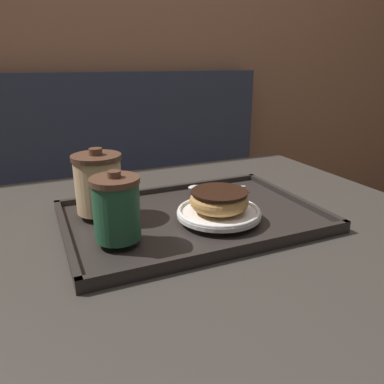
{
  "coord_description": "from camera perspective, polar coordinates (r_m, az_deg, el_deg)",
  "views": [
    {
      "loc": [
        -0.31,
        -0.63,
        1.04
      ],
      "look_at": [
        -0.02,
        0.03,
        0.79
      ],
      "focal_mm": 35.0,
      "sensor_mm": 36.0,
      "label": 1
    }
  ],
  "objects": [
    {
      "name": "wall_behind",
      "position": [
        1.76,
        -14.77,
        23.91
      ],
      "size": [
        8.0,
        0.05,
        2.4
      ],
      "color": "#9E6B4C",
      "rests_on": "ground_plane"
    },
    {
      "name": "booth_bench",
      "position": [
        1.7,
        -9.18,
        -6.23
      ],
      "size": [
        1.33,
        0.44,
        1.0
      ],
      "color": "#33384C",
      "rests_on": "ground_plane"
    },
    {
      "name": "cafe_table",
      "position": [
        0.85,
        2.31,
        -15.43
      ],
      "size": [
        0.99,
        0.9,
        0.73
      ],
      "color": "#38332D",
      "rests_on": "ground_plane"
    },
    {
      "name": "serving_tray",
      "position": [
        0.78,
        -0.0,
        -3.95
      ],
      "size": [
        0.51,
        0.35,
        0.02
      ],
      "color": "#282321",
      "rests_on": "cafe_table"
    },
    {
      "name": "coffee_cup_front",
      "position": [
        0.64,
        -11.43,
        -2.39
      ],
      "size": [
        0.08,
        0.08,
        0.12
      ],
      "color": "#235638",
      "rests_on": "serving_tray"
    },
    {
      "name": "coffee_cup_rear",
      "position": [
        0.77,
        -14.09,
        1.35
      ],
      "size": [
        0.1,
        0.1,
        0.13
      ],
      "color": "#E0B784",
      "rests_on": "serving_tray"
    },
    {
      "name": "plate_with_chocolate_donut",
      "position": [
        0.75,
        4.11,
        -3.06
      ],
      "size": [
        0.17,
        0.17,
        0.01
      ],
      "color": "white",
      "rests_on": "serving_tray"
    },
    {
      "name": "donut_chocolate_glazed",
      "position": [
        0.74,
        4.16,
        -1.19
      ],
      "size": [
        0.12,
        0.12,
        0.04
      ],
      "color": "tan",
      "rests_on": "plate_with_chocolate_donut"
    },
    {
      "name": "spoon",
      "position": [
        0.89,
        1.77,
        0.69
      ],
      "size": [
        0.14,
        0.05,
        0.01
      ],
      "rotation": [
        0.0,
        0.0,
        2.86
      ],
      "color": "silver",
      "rests_on": "serving_tray"
    }
  ]
}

